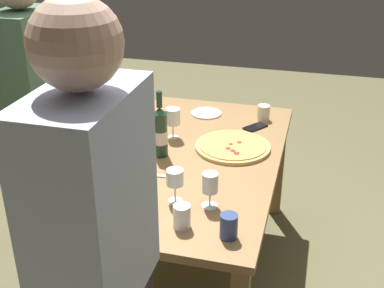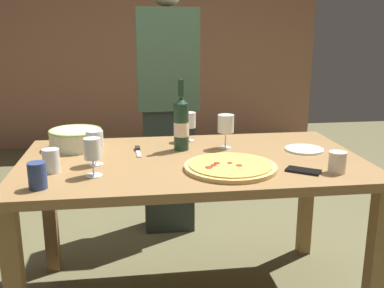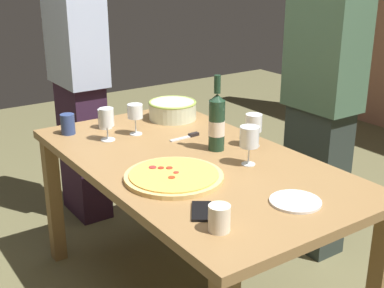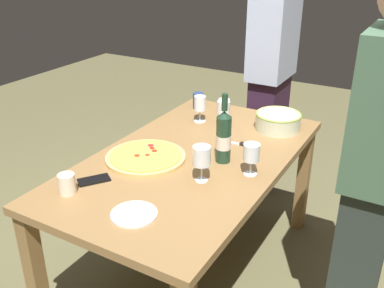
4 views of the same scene
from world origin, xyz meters
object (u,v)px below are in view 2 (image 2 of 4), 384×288
object	(u,v)px
dining_table	(192,177)
side_plate	(304,149)
wine_glass_near_pizza	(226,124)
cup_ceramic	(337,162)
wine_glass_by_bottle	(188,121)
pizza	(230,167)
serving_bowl	(76,138)
pizza_knife	(138,151)
person_host	(168,103)
wine_glass_far_right	(92,151)
cup_amber	(51,161)
wine_bottle	(181,123)
cell_phone	(303,171)
wine_glass_far_left	(95,140)
cup_spare	(37,176)

from	to	relation	value
dining_table	side_plate	world-z (taller)	side_plate
wine_glass_near_pizza	cup_ceramic	size ratio (longest dim) A/B	1.89
wine_glass_near_pizza	wine_glass_by_bottle	bearing A→B (deg)	134.48
pizza	serving_bowl	bearing A→B (deg)	147.76
pizza_knife	person_host	xyz separation A→B (m)	(0.21, 0.72, 0.11)
wine_glass_far_right	pizza_knife	size ratio (longest dim) A/B	0.96
side_plate	cup_amber	bearing A→B (deg)	-171.16
cup_ceramic	pizza	bearing A→B (deg)	166.60
cup_amber	person_host	distance (m)	1.15
wine_bottle	cell_phone	distance (m)	0.65
wine_glass_far_left	person_host	size ratio (longest dim) A/B	0.09
pizza_knife	cup_spare	bearing A→B (deg)	-129.62
pizza_knife	cup_amber	bearing A→B (deg)	-143.48
pizza_knife	wine_glass_far_right	bearing A→B (deg)	-118.62
wine_glass_far_left	cell_phone	distance (m)	0.92
serving_bowl	cup_ceramic	distance (m)	1.27
wine_glass_by_bottle	cup_amber	distance (m)	0.79
dining_table	cup_ceramic	world-z (taller)	cup_ceramic
dining_table	pizza_knife	xyz separation A→B (m)	(-0.25, 0.15, 0.10)
wine_glass_near_pizza	serving_bowl	bearing A→B (deg)	172.93
pizza	pizza_knife	distance (m)	0.52
dining_table	cell_phone	size ratio (longest dim) A/B	11.11
serving_bowl	pizza_knife	bearing A→B (deg)	-18.80
wine_glass_by_bottle	cell_phone	bearing A→B (deg)	-55.03
pizza	wine_glass_by_bottle	size ratio (longest dim) A/B	2.58
serving_bowl	wine_glass_near_pizza	xyz separation A→B (m)	(0.75, -0.09, 0.07)
person_host	dining_table	bearing A→B (deg)	-0.00
wine_glass_far_left	side_plate	world-z (taller)	wine_glass_far_left
wine_glass_by_bottle	pizza_knife	size ratio (longest dim) A/B	0.93
cell_phone	pizza	bearing A→B (deg)	-69.09
serving_bowl	cup_amber	world-z (taller)	cup_amber
wine_glass_far_left	cup_amber	distance (m)	0.21
wine_bottle	cup_amber	size ratio (longest dim) A/B	3.46
dining_table	wine_bottle	distance (m)	0.28
wine_glass_near_pizza	cell_phone	world-z (taller)	wine_glass_near_pizza
dining_table	pizza_knife	size ratio (longest dim) A/B	9.50
pizza	person_host	bearing A→B (deg)	99.85
wine_bottle	cup_spare	xyz separation A→B (m)	(-0.61, -0.48, -0.08)
pizza_knife	person_host	bearing A→B (deg)	73.64
cup_ceramic	cup_spare	xyz separation A→B (m)	(-1.22, -0.03, 0.01)
wine_glass_by_bottle	side_plate	world-z (taller)	wine_glass_by_bottle
side_plate	cell_phone	world-z (taller)	same
dining_table	pizza_knife	world-z (taller)	pizza_knife
pizza_knife	cup_ceramic	bearing A→B (deg)	-28.01
serving_bowl	cell_phone	xyz separation A→B (m)	(1.00, -0.52, -0.05)
wine_bottle	cup_amber	distance (m)	0.66
cup_spare	wine_bottle	bearing A→B (deg)	38.32
wine_bottle	person_host	bearing A→B (deg)	90.63
wine_glass_near_pizza	side_plate	size ratio (longest dim) A/B	0.91
dining_table	cup_ceramic	xyz separation A→B (m)	(0.58, -0.29, 0.14)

